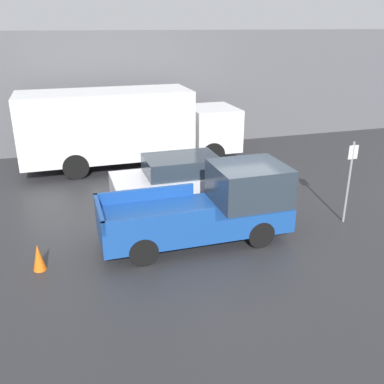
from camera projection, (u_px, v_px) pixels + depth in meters
ground_plane at (240, 231)px, 12.24m from camera, size 60.00×60.00×0.00m
building_wall at (161, 91)px, 19.81m from camera, size 28.00×0.15×5.25m
pickup_truck at (212, 207)px, 11.52m from camera, size 5.04×1.94×2.01m
car at (179, 179)px, 14.05m from camera, size 4.28×1.83×1.52m
delivery_truck at (124, 125)px, 17.28m from camera, size 8.81×2.52×3.09m
parking_sign at (349, 178)px, 12.30m from camera, size 0.30×0.07×2.46m
traffic_cone at (39, 257)px, 10.19m from camera, size 0.31×0.31×0.67m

